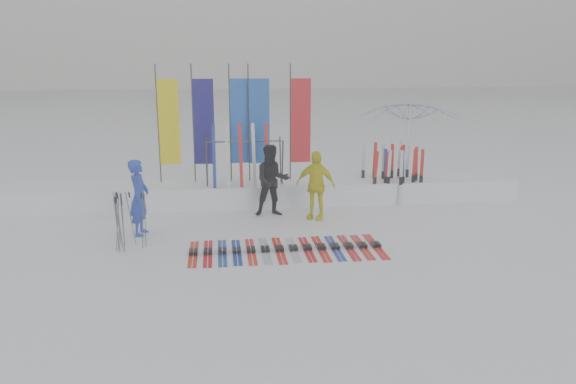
{
  "coord_description": "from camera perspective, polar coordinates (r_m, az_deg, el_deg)",
  "views": [
    {
      "loc": [
        -1.32,
        -10.61,
        4.0
      ],
      "look_at": [
        0.2,
        1.6,
        1.0
      ],
      "focal_mm": 35.0,
      "sensor_mm": 36.0,
      "label": 1
    }
  ],
  "objects": [
    {
      "name": "person_blue",
      "position": [
        13.14,
        -14.87,
        -0.54
      ],
      "size": [
        0.5,
        0.69,
        1.74
      ],
      "primitive_type": "imported",
      "rotation": [
        0.0,
        0.0,
        1.43
      ],
      "color": "#1D38AE",
      "rests_on": "ground"
    },
    {
      "name": "feather_flags",
      "position": [
        15.45,
        -5.52,
        7.11
      ],
      "size": [
        4.16,
        0.16,
        3.2
      ],
      "color": "#383A3F",
      "rests_on": "ground"
    },
    {
      "name": "snow_bank",
      "position": [
        15.71,
        -2.08,
        0.07
      ],
      "size": [
        14.0,
        1.6,
        0.6
      ],
      "primitive_type": "cube",
      "color": "white",
      "rests_on": "ground"
    },
    {
      "name": "ski_rack",
      "position": [
        15.05,
        -4.47,
        3.65
      ],
      "size": [
        2.04,
        0.8,
        1.23
      ],
      "color": "#383A3F",
      "rests_on": "ground"
    },
    {
      "name": "upright_skis",
      "position": [
        15.97,
        10.77,
        1.8
      ],
      "size": [
        1.53,
        1.05,
        1.67
      ],
      "color": "red",
      "rests_on": "ground"
    },
    {
      "name": "tent_canopy",
      "position": [
        17.65,
        12.17,
        4.78
      ],
      "size": [
        3.56,
        3.6,
        2.71
      ],
      "primitive_type": "imported",
      "rotation": [
        0.0,
        0.0,
        0.23
      ],
      "color": "white",
      "rests_on": "ground"
    },
    {
      "name": "person_yellow",
      "position": [
        13.98,
        2.81,
        0.71
      ],
      "size": [
        1.09,
        0.83,
        1.72
      ],
      "primitive_type": "imported",
      "rotation": [
        0.0,
        0.0,
        -0.47
      ],
      "color": "yellow",
      "rests_on": "ground"
    },
    {
      "name": "ground",
      "position": [
        11.41,
        -0.0,
        -6.81
      ],
      "size": [
        120.0,
        120.0,
        0.0
      ],
      "primitive_type": "plane",
      "color": "white",
      "rests_on": "ground"
    },
    {
      "name": "person_black",
      "position": [
        14.22,
        -1.63,
        1.17
      ],
      "size": [
        0.92,
        0.73,
        1.83
      ],
      "primitive_type": "imported",
      "rotation": [
        0.0,
        0.0,
        0.05
      ],
      "color": "black",
      "rests_on": "ground"
    },
    {
      "name": "ski_row",
      "position": [
        11.88,
        -0.16,
        -5.79
      ],
      "size": [
        4.04,
        1.68,
        0.07
      ],
      "color": "red",
      "rests_on": "ground"
    },
    {
      "name": "pole_cluster",
      "position": [
        12.34,
        -16.25,
        -2.87
      ],
      "size": [
        0.68,
        0.64,
        1.23
      ],
      "color": "#595B60",
      "rests_on": "ground"
    }
  ]
}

